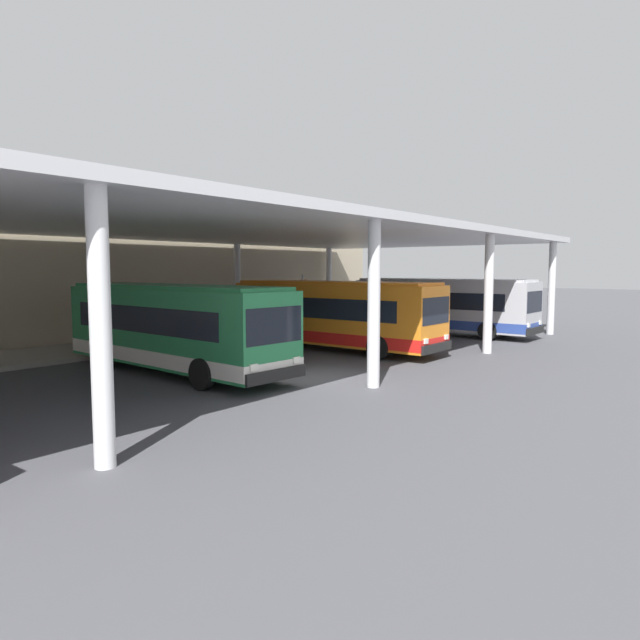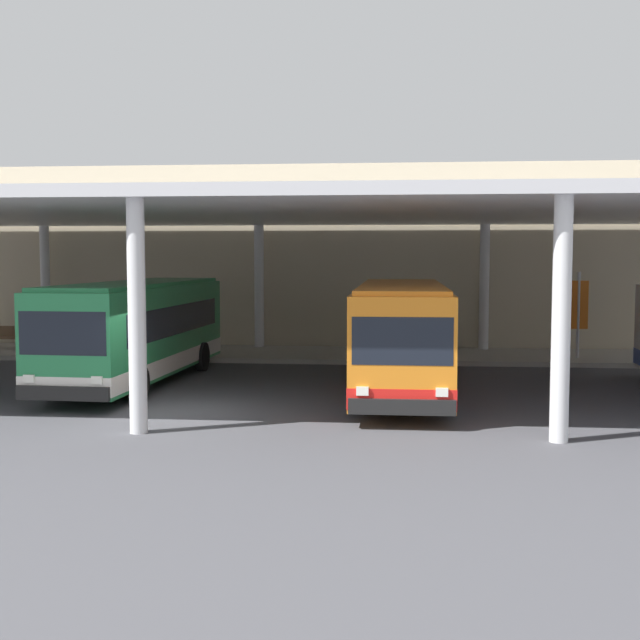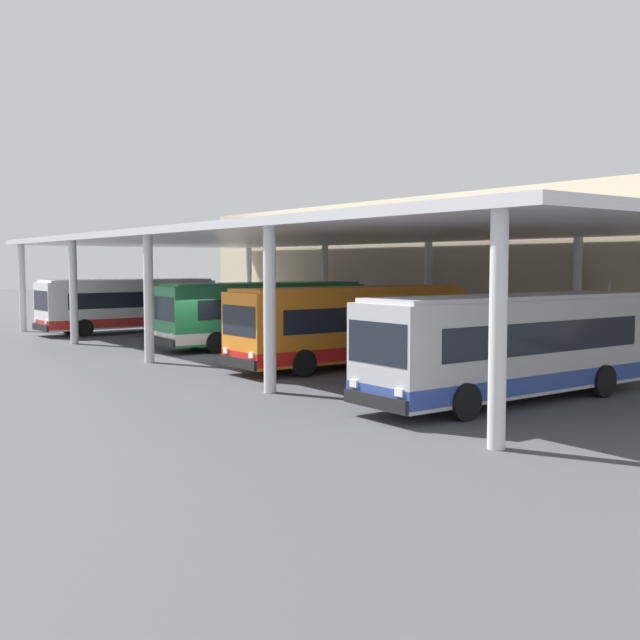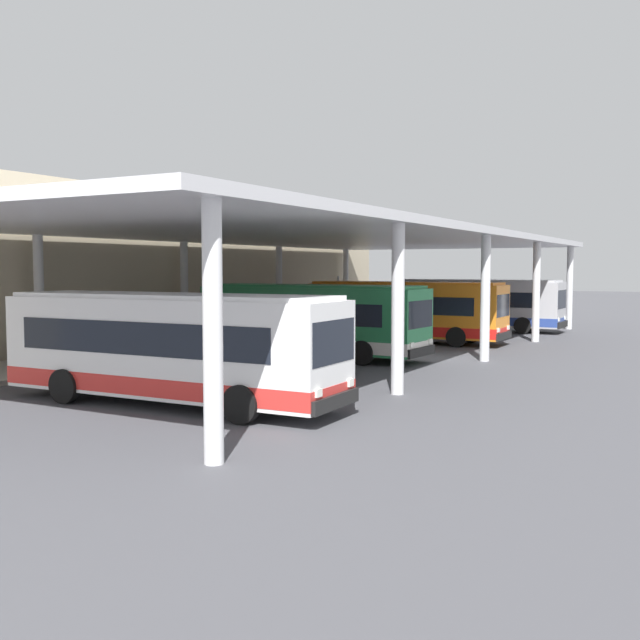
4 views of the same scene
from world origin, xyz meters
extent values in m
plane|color=#47474C|center=(0.00, 0.00, 0.00)|extent=(200.00, 200.00, 0.00)
cube|color=#A39E93|center=(0.00, 11.75, 0.09)|extent=(42.00, 4.50, 0.18)
cube|color=#C1B293|center=(0.00, 15.00, 3.91)|extent=(48.00, 1.60, 7.83)
cube|color=silver|center=(0.00, 5.50, 5.40)|extent=(40.00, 17.00, 0.30)
cylinder|color=silver|center=(-18.50, -2.50, 2.62)|extent=(0.40, 0.40, 5.25)
cylinder|color=silver|center=(-18.50, 13.50, 2.62)|extent=(0.40, 0.40, 5.25)
cylinder|color=silver|center=(-9.25, -2.50, 2.62)|extent=(0.40, 0.40, 5.25)
cylinder|color=silver|center=(-9.25, 13.50, 2.62)|extent=(0.40, 0.40, 5.25)
cylinder|color=silver|center=(0.00, -2.50, 2.62)|extent=(0.40, 0.40, 5.25)
cylinder|color=silver|center=(0.00, 13.50, 2.62)|extent=(0.40, 0.40, 5.25)
cylinder|color=silver|center=(9.25, -2.50, 2.62)|extent=(0.40, 0.40, 5.25)
cylinder|color=silver|center=(9.25, 13.50, 2.62)|extent=(0.40, 0.40, 5.25)
cylinder|color=silver|center=(18.50, -2.50, 2.62)|extent=(0.40, 0.40, 5.25)
cube|color=white|center=(-14.05, 2.43, 1.70)|extent=(2.76, 10.46, 2.70)
cube|color=red|center=(-14.05, 2.43, 0.70)|extent=(2.78, 10.48, 0.50)
cube|color=black|center=(-14.05, 2.58, 2.00)|extent=(2.75, 8.59, 0.90)
cube|color=black|center=(-13.92, -2.72, 2.05)|extent=(2.30, 0.18, 1.10)
cube|color=black|center=(-13.92, -2.81, 0.55)|extent=(2.45, 0.22, 0.36)
cube|color=white|center=(-14.05, 2.43, 3.11)|extent=(2.55, 10.04, 0.12)
cube|color=yellow|center=(-13.92, -2.69, 2.87)|extent=(1.75, 0.16, 0.28)
cube|color=white|center=(-14.82, -2.82, 0.90)|extent=(0.28, 0.09, 0.20)
cube|color=white|center=(-13.02, -2.78, 0.90)|extent=(0.28, 0.09, 0.20)
cylinder|color=black|center=(-15.19, -0.83, 0.50)|extent=(0.30, 1.01, 1.00)
cylinder|color=black|center=(-12.74, -0.76, 0.50)|extent=(0.30, 1.01, 1.00)
cylinder|color=black|center=(-15.34, 5.26, 0.50)|extent=(0.30, 1.01, 1.00)
cylinder|color=black|center=(-12.90, 5.32, 0.50)|extent=(0.30, 1.01, 1.00)
cube|color=#28844C|center=(-2.31, 4.56, 1.70)|extent=(2.96, 10.50, 2.70)
cube|color=white|center=(-2.31, 4.56, 0.70)|extent=(2.98, 10.52, 0.50)
cube|color=black|center=(-2.30, 4.71, 2.00)|extent=(2.92, 8.63, 0.90)
cube|color=black|center=(-2.53, -0.58, 2.05)|extent=(2.30, 0.22, 1.10)
cube|color=black|center=(-2.54, -0.67, 0.55)|extent=(2.45, 0.27, 0.36)
cube|color=#2A8B50|center=(-2.31, 4.56, 3.11)|extent=(2.74, 10.08, 0.12)
cube|color=yellow|center=(-2.53, -0.55, 2.87)|extent=(1.75, 0.20, 0.28)
cube|color=white|center=(-3.44, -0.62, 0.90)|extent=(0.28, 0.09, 0.20)
cube|color=white|center=(-1.64, -0.70, 0.90)|extent=(0.28, 0.09, 0.20)
cylinder|color=black|center=(-3.67, 1.40, 0.50)|extent=(0.32, 1.01, 1.00)
cylinder|color=black|center=(-1.23, 1.29, 0.50)|extent=(0.32, 1.01, 1.00)
cylinder|color=black|center=(-3.40, 7.47, 0.50)|extent=(0.32, 1.01, 1.00)
cylinder|color=black|center=(-0.96, 7.37, 0.50)|extent=(0.32, 1.01, 1.00)
cube|color=orange|center=(5.89, 3.53, 1.70)|extent=(2.52, 10.40, 2.70)
cube|color=red|center=(5.89, 3.53, 0.70)|extent=(2.54, 10.42, 0.50)
cube|color=black|center=(5.89, 3.68, 2.00)|extent=(2.56, 8.53, 0.90)
cube|color=black|center=(5.90, -1.62, 2.05)|extent=(2.30, 0.12, 1.10)
cube|color=black|center=(5.90, -1.71, 0.55)|extent=(2.45, 0.16, 0.36)
cube|color=orange|center=(5.89, 3.53, 3.11)|extent=(2.32, 9.99, 0.12)
cube|color=yellow|center=(5.90, -1.59, 2.87)|extent=(1.75, 0.12, 0.28)
cube|color=white|center=(5.00, -1.70, 0.90)|extent=(0.28, 0.08, 0.20)
cube|color=white|center=(6.80, -1.70, 0.90)|extent=(0.28, 0.08, 0.20)
cylinder|color=black|center=(4.67, 0.30, 0.50)|extent=(0.28, 1.00, 1.00)
cylinder|color=black|center=(7.12, 0.31, 0.50)|extent=(0.28, 1.00, 1.00)
cylinder|color=black|center=(4.66, 6.38, 0.50)|extent=(0.28, 1.00, 1.00)
cylinder|color=black|center=(7.11, 6.39, 0.50)|extent=(0.28, 1.00, 1.00)
cube|color=#B7B7BC|center=(14.79, 2.43, 1.70)|extent=(2.57, 10.42, 2.70)
cube|color=#2D4799|center=(14.79, 2.43, 0.70)|extent=(2.59, 10.44, 0.50)
cube|color=black|center=(14.79, 2.58, 2.00)|extent=(2.60, 8.54, 0.90)
cube|color=black|center=(14.76, -2.72, 2.05)|extent=(2.30, 0.14, 1.10)
cube|color=black|center=(14.76, -2.81, 0.55)|extent=(2.45, 0.18, 0.36)
cube|color=silver|center=(14.79, 2.43, 3.11)|extent=(2.37, 10.00, 0.12)
cube|color=yellow|center=(14.76, -2.69, 2.87)|extent=(1.75, 0.13, 0.28)
cube|color=white|center=(13.86, -2.80, 0.90)|extent=(0.28, 0.08, 0.20)
cube|color=white|center=(15.66, -2.81, 0.90)|extent=(0.28, 0.08, 0.20)
cylinder|color=black|center=(13.54, -0.79, 0.50)|extent=(0.29, 1.00, 1.00)
cylinder|color=black|center=(15.99, -0.80, 0.50)|extent=(0.29, 1.00, 1.00)
cylinder|color=black|center=(13.58, 5.30, 0.50)|extent=(0.29, 1.00, 1.00)
cylinder|color=black|center=(16.03, 5.28, 0.50)|extent=(0.29, 1.00, 1.00)
cube|color=brown|center=(-10.16, 11.75, 0.63)|extent=(1.80, 0.44, 0.08)
cube|color=brown|center=(-10.16, 11.95, 0.88)|extent=(1.80, 0.06, 0.44)
cube|color=#2D2D33|center=(-10.86, 11.75, 0.41)|extent=(0.10, 0.36, 0.45)
cube|color=#2D2D33|center=(-9.46, 11.75, 0.41)|extent=(0.10, 0.36, 0.45)
cylinder|color=#B2B2B7|center=(12.46, 10.95, 1.78)|extent=(0.12, 0.12, 3.20)
cube|color=orange|center=(12.46, 10.93, 2.16)|extent=(0.70, 0.04, 1.80)
camera|label=1|loc=(-14.85, -12.13, 3.74)|focal=31.67mm
camera|label=2|loc=(5.83, -20.25, 3.98)|focal=46.06mm
camera|label=3|loc=(29.67, -15.58, 4.08)|focal=43.14mm
camera|label=4|loc=(-30.04, -11.35, 3.89)|focal=41.25mm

